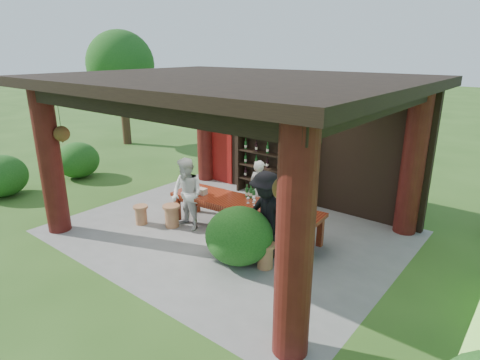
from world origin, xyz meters
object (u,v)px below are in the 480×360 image
Objects in this scene: stool_near_left at (172,215)px; stool_far_left at (141,214)px; tasting_table at (244,207)px; napkin_basket at (201,191)px; guest_man at (266,216)px; host at (259,191)px; guest_woman at (187,194)px; wine_shelf at (273,163)px; stool_near_right at (265,255)px.

stool_far_left is (-0.69, -0.36, -0.04)m from stool_near_left.
tasting_table is 14.24× the size of napkin_basket.
stool_far_left is at bearing -161.91° from guest_man.
stool_far_left is at bearing 45.89° from host.
napkin_basket is at bearing 178.08° from guest_man.
wine_shelf is at bearing 89.53° from guest_woman.
wine_shelf reaches higher than stool_near_right.
wine_shelf is 2.45m from tasting_table.
napkin_basket is at bearing 49.27° from host.
stool_far_left is (-3.50, -0.21, -0.02)m from stool_near_right.
tasting_table is at bearing 35.18° from guest_woman.
stool_near_right is 0.33× the size of host.
guest_man is (3.28, 0.53, 0.66)m from stool_far_left.
tasting_table is at bearing 27.66° from stool_near_left.
wine_shelf is 3.45m from guest_man.
stool_near_right is at bearing -36.90° from tasting_table.
host is at bearing 43.70° from stool_far_left.
guest_man is 6.99× the size of napkin_basket.
guest_woman is (-0.39, -2.92, -0.18)m from wine_shelf.
tasting_table is at bearing 104.02° from host.
stool_near_left is at bearing 51.84° from host.
wine_shelf is at bearing 82.36° from napkin_basket.
stool_far_left is 0.26× the size of guest_man.
tasting_table is at bearing 27.55° from stool_far_left.
tasting_table is 2.55m from stool_far_left.
guest_man is at bearing 6.89° from guest_woman.
guest_man is (2.59, 0.17, 0.62)m from stool_near_left.
stool_near_left is 2.07× the size of napkin_basket.
guest_man is at bearing -10.83° from napkin_basket.
stool_near_left is at bearing -103.67° from wine_shelf.
stool_far_left is at bearing -152.69° from stool_near_left.
napkin_basket is (-2.17, 0.42, -0.09)m from guest_man.
wine_shelf is 2.95m from guest_woman.
host is (0.62, -1.48, -0.27)m from wine_shelf.
napkin_basket is (-0.96, -1.03, 0.06)m from host.
guest_man reaches higher than napkin_basket.
stool_near_right reaches higher than stool_far_left.
guest_woman is at bearing 172.44° from stool_near_right.
napkin_basket reaches higher than stool_near_right.
host is at bearing 47.08° from napkin_basket.
stool_near_left is at bearing 27.31° from stool_far_left.
guest_man is (1.21, -1.44, 0.15)m from host.
stool_far_left is at bearing -139.55° from napkin_basket.
tasting_table is 2.04× the size of guest_man.
wine_shelf is 3.91m from stool_near_right.
stool_far_left is 2.90m from host.
host is 1.75m from guest_woman.
stool_near_right is at bearing -46.01° from guest_man.
stool_far_left is at bearing -112.70° from wine_shelf.
host is 0.90× the size of guest_woman.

